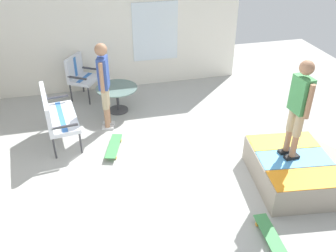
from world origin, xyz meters
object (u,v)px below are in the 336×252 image
Objects in this scene: patio_table at (117,94)px; skateboard_spare at (271,236)px; patio_bench at (54,113)px; person_watching at (104,80)px; patio_chair_near_house at (79,73)px; skateboard_by_bench at (114,146)px; person_skater at (299,104)px; skate_ramp at (294,170)px.

patio_table is 4.48m from skateboard_spare.
patio_bench is 0.73× the size of person_watching.
patio_table is at bearing 20.74° from skateboard_spare.
patio_chair_near_house is 5.59m from skateboard_spare.
patio_bench is 1.28× the size of patio_chair_near_house.
person_watching reaches higher than skateboard_spare.
skateboard_by_bench is at bearing 169.80° from patio_table.
person_skater is 1.98× the size of skateboard_by_bench.
skate_ramp is at bearing -41.43° from skateboard_spare.
patio_table is (-0.87, -0.75, -0.21)m from patio_chair_near_house.
person_skater is (-3.89, -3.18, 0.82)m from patio_chair_near_house.
person_watching is 2.18× the size of skateboard_by_bench.
skateboard_spare is at bearing -155.16° from patio_chair_near_house.
skateboard_by_bench is at bearing -168.49° from patio_chair_near_house.
skateboard_by_bench is at bearing 60.59° from person_skater.
person_watching is (2.49, 2.80, 0.81)m from skate_ramp.
person_skater is 3.37m from skateboard_by_bench.
skateboard_spare is (-3.26, -2.86, -0.53)m from patio_bench.
skate_ramp is 1.23× the size of person_skater.
skateboard_spare is (-4.18, -1.58, -0.32)m from patio_table.
skate_ramp is at bearing -131.67° from person_watching.
skateboard_by_bench is 3.25m from skateboard_spare.
patio_chair_near_house is 5.09m from person_skater.
skate_ramp is 1.20m from person_skater.
skateboard_by_bench is (1.62, 2.78, -0.16)m from skate_ramp.
skateboard_spare is (-3.55, -1.87, -0.97)m from person_watching.
patio_bench reaches higher than skateboard_by_bench.
skateboard_spare is (-1.16, 0.84, -1.35)m from person_skater.
person_skater reaches higher than person_watching.
skate_ramp reaches higher than skateboard_by_bench.
patio_bench is 1.59m from patio_table.
skate_ramp is at bearing -138.62° from person_skater.
skateboard_by_bench is (-0.59, -1.01, -0.53)m from patio_bench.
person_watching reaches higher than patio_bench.
person_skater is at bearing -141.28° from patio_table.
patio_table is (0.92, -1.28, -0.21)m from patio_bench.
patio_table is at bearing -139.01° from patio_chair_near_house.
person_skater reaches higher than skateboard_by_bench.
patio_table is at bearing -54.35° from patio_bench.
patio_bench is at bearing 59.83° from skate_ramp.
patio_bench is 1.46× the size of patio_table.
skateboard_spare is at bearing 138.57° from skate_ramp.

